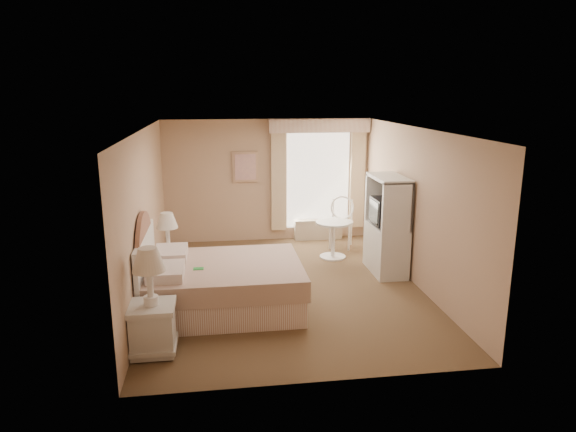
{
  "coord_description": "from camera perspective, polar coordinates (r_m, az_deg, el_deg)",
  "views": [
    {
      "loc": [
        -1.04,
        -7.6,
        3.07
      ],
      "look_at": [
        0.08,
        0.3,
        1.1
      ],
      "focal_mm": 32.0,
      "sensor_mm": 36.0,
      "label": 1
    }
  ],
  "objects": [
    {
      "name": "framed_art",
      "position": [
        10.44,
        -4.77,
        5.46
      ],
      "size": [
        0.52,
        0.04,
        0.62
      ],
      "color": "tan",
      "rests_on": "room"
    },
    {
      "name": "bed",
      "position": [
        7.45,
        -8.17,
        -7.47
      ],
      "size": [
        2.24,
        1.77,
        1.56
      ],
      "color": "tan",
      "rests_on": "room"
    },
    {
      "name": "nightstand_near",
      "position": [
        6.34,
        -14.87,
        -10.6
      ],
      "size": [
        0.54,
        0.54,
        1.3
      ],
      "color": "silver",
      "rests_on": "room"
    },
    {
      "name": "cafe_chair",
      "position": [
        10.27,
        5.96,
        -0.2
      ],
      "size": [
        0.63,
        0.63,
        1.01
      ],
      "rotation": [
        0.0,
        0.0,
        -0.37
      ],
      "color": "white",
      "rests_on": "room"
    },
    {
      "name": "round_table",
      "position": [
        9.58,
        5.04,
        -1.97
      ],
      "size": [
        0.66,
        0.66,
        0.69
      ],
      "color": "white",
      "rests_on": "room"
    },
    {
      "name": "room",
      "position": [
        7.88,
        -0.28,
        0.53
      ],
      "size": [
        4.21,
        5.51,
        2.51
      ],
      "color": "brown",
      "rests_on": "ground"
    },
    {
      "name": "window",
      "position": [
        10.6,
        3.41,
        4.47
      ],
      "size": [
        2.05,
        0.22,
        2.51
      ],
      "color": "white",
      "rests_on": "room"
    },
    {
      "name": "armoire",
      "position": [
        8.9,
        10.93,
        -1.86
      ],
      "size": [
        0.5,
        1.01,
        1.67
      ],
      "color": "silver",
      "rests_on": "room"
    },
    {
      "name": "nightstand_far",
      "position": [
        8.54,
        -13.09,
        -4.46
      ],
      "size": [
        0.48,
        0.48,
        1.15
      ],
      "color": "silver",
      "rests_on": "room"
    }
  ]
}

